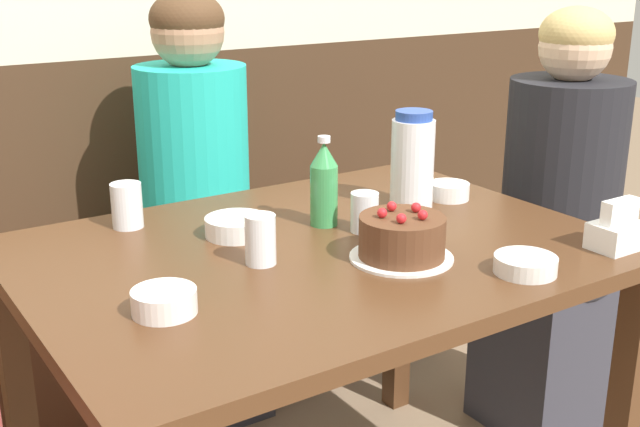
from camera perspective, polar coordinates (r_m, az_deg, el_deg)
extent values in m
cube|color=#3D2819|center=(2.64, -12.78, -0.45)|extent=(4.80, 0.04, 1.04)
cube|color=#472314|center=(2.55, -10.53, -7.90)|extent=(1.87, 0.38, 0.46)
cube|color=#4C2D19|center=(1.67, -0.18, -2.87)|extent=(1.20, 0.89, 0.03)
cube|color=#4C2D19|center=(1.94, 20.83, -13.50)|extent=(0.06, 0.06, 0.72)
cube|color=#4C2D19|center=(1.99, -20.55, -12.64)|extent=(0.06, 0.06, 0.72)
cube|color=#4C2D19|center=(2.41, 5.61, -5.90)|extent=(0.06, 0.06, 0.72)
cylinder|color=white|center=(1.60, 5.80, -3.12)|extent=(0.21, 0.21, 0.01)
cylinder|color=#56331E|center=(1.59, 5.85, -1.64)|extent=(0.17, 0.17, 0.08)
sphere|color=red|center=(1.60, 6.85, 0.43)|extent=(0.02, 0.02, 0.02)
sphere|color=red|center=(1.61, 5.12, 0.52)|extent=(0.02, 0.02, 0.02)
sphere|color=red|center=(1.56, 4.44, 0.04)|extent=(0.02, 0.02, 0.02)
sphere|color=red|center=(1.53, 5.81, -0.35)|extent=(0.02, 0.02, 0.02)
sphere|color=red|center=(1.56, 7.31, -0.10)|extent=(0.02, 0.02, 0.02)
cylinder|color=white|center=(1.91, 6.58, 3.53)|extent=(0.10, 0.10, 0.21)
cylinder|color=#28479E|center=(1.89, 6.71, 6.95)|extent=(0.09, 0.09, 0.02)
cylinder|color=#388E4C|center=(1.78, 0.28, 1.28)|extent=(0.06, 0.06, 0.14)
cone|color=#388E4C|center=(1.75, 0.29, 4.24)|extent=(0.06, 0.06, 0.05)
cylinder|color=silver|center=(1.74, 0.29, 5.30)|extent=(0.03, 0.03, 0.01)
cube|color=white|center=(1.75, 20.36, -1.49)|extent=(0.11, 0.08, 0.05)
cube|color=white|center=(1.74, 20.55, 0.15)|extent=(0.09, 0.03, 0.05)
cylinder|color=white|center=(2.00, 9.15, 1.60)|extent=(0.10, 0.10, 0.04)
cylinder|color=white|center=(1.73, -5.96, -0.92)|extent=(0.14, 0.14, 0.04)
cylinder|color=white|center=(1.57, 14.40, -3.54)|extent=(0.12, 0.12, 0.03)
cylinder|color=white|center=(1.38, -11.02, -6.16)|extent=(0.11, 0.11, 0.04)
cylinder|color=silver|center=(1.74, 3.18, 0.09)|extent=(0.06, 0.06, 0.09)
cylinder|color=silver|center=(1.82, -13.57, 0.56)|extent=(0.07, 0.07, 0.10)
cylinder|color=silver|center=(1.56, -4.26, -1.86)|extent=(0.06, 0.06, 0.10)
cube|color=#33333D|center=(2.47, 15.76, -9.39)|extent=(0.34, 0.30, 0.45)
cylinder|color=black|center=(2.29, 16.83, 2.04)|extent=(0.32, 0.32, 0.57)
sphere|color=beige|center=(2.22, 17.70, 11.24)|extent=(0.19, 0.19, 0.19)
ellipsoid|color=tan|center=(2.22, 17.79, 12.08)|extent=(0.19, 0.19, 0.14)
cube|color=#33333D|center=(2.47, -8.32, -8.90)|extent=(0.30, 0.34, 0.45)
cylinder|color=#1EB2A3|center=(2.28, -8.91, 2.91)|extent=(0.31, 0.31, 0.60)
sphere|color=#A87A5B|center=(2.22, -9.41, 12.63)|extent=(0.20, 0.20, 0.20)
ellipsoid|color=#4C331E|center=(2.21, -9.45, 13.52)|extent=(0.20, 0.20, 0.15)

